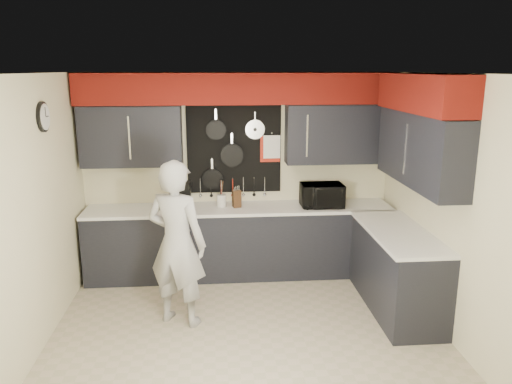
{
  "coord_description": "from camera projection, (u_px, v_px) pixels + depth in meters",
  "views": [
    {
      "loc": [
        -0.3,
        -4.69,
        2.65
      ],
      "look_at": [
        0.13,
        0.5,
        1.35
      ],
      "focal_mm": 35.0,
      "sensor_mm": 36.0,
      "label": 1
    }
  ],
  "objects": [
    {
      "name": "person",
      "position": [
        177.0,
        244.0,
        5.15
      ],
      "size": [
        0.76,
        0.65,
        1.77
      ],
      "primitive_type": "imported",
      "rotation": [
        0.0,
        0.0,
        2.71
      ],
      "color": "#A09F9D",
      "rests_on": "ground"
    },
    {
      "name": "base_cabinets",
      "position": [
        280.0,
        248.0,
        6.22
      ],
      "size": [
        3.95,
        2.2,
        0.92
      ],
      "color": "black",
      "rests_on": "ground"
    },
    {
      "name": "microwave",
      "position": [
        322.0,
        195.0,
        6.37
      ],
      "size": [
        0.54,
        0.37,
        0.29
      ],
      "primitive_type": "imported",
      "rotation": [
        0.0,
        0.0,
        0.01
      ],
      "color": "black",
      "rests_on": "base_cabinets"
    },
    {
      "name": "right_wall_assembly",
      "position": [
        424.0,
        138.0,
        5.13
      ],
      "size": [
        0.36,
        3.5,
        2.6
      ],
      "color": "#F1EABA",
      "rests_on": "ground"
    },
    {
      "name": "left_wall_assembly",
      "position": [
        37.0,
        210.0,
        4.73
      ],
      "size": [
        0.05,
        3.5,
        2.6
      ],
      "color": "#F1EABA",
      "rests_on": "ground"
    },
    {
      "name": "utensil_crock",
      "position": [
        222.0,
        201.0,
        6.39
      ],
      "size": [
        0.12,
        0.12,
        0.15
      ],
      "primitive_type": "cylinder",
      "color": "silver",
      "rests_on": "base_cabinets"
    },
    {
      "name": "ground",
      "position": [
        247.0,
        329.0,
        5.2
      ],
      "size": [
        4.0,
        4.0,
        0.0
      ],
      "primitive_type": "plane",
      "color": "#BDAE93",
      "rests_on": "ground"
    },
    {
      "name": "knife_block",
      "position": [
        237.0,
        199.0,
        6.35
      ],
      "size": [
        0.12,
        0.12,
        0.22
      ],
      "primitive_type": "cube",
      "rotation": [
        0.0,
        0.0,
        0.23
      ],
      "color": "#3B2612",
      "rests_on": "base_cabinets"
    },
    {
      "name": "back_wall_assembly",
      "position": [
        239.0,
        120.0,
        6.26
      ],
      "size": [
        4.0,
        0.36,
        2.6
      ],
      "color": "#F1EABA",
      "rests_on": "ground"
    },
    {
      "name": "coffee_maker",
      "position": [
        183.0,
        195.0,
        6.23
      ],
      "size": [
        0.22,
        0.26,
        0.36
      ],
      "rotation": [
        0.0,
        0.0,
        -0.11
      ],
      "color": "black",
      "rests_on": "base_cabinets"
    }
  ]
}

